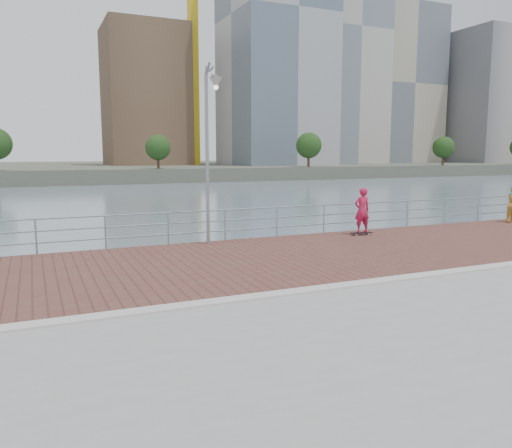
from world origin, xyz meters
name	(u,v)px	position (x,y,z in m)	size (l,w,h in m)	color
water	(292,379)	(0.00, 0.00, -2.00)	(400.00, 400.00, 0.00)	slate
brick_lane	(233,261)	(0.00, 3.60, 0.01)	(40.00, 6.80, 0.02)	brown
curb	(293,292)	(0.00, 0.00, 0.03)	(40.00, 0.40, 0.06)	#B7B5AD
far_shore	(55,170)	(0.00, 122.50, -0.75)	(320.00, 95.00, 2.50)	#4C5142
guardrail	(197,223)	(0.00, 7.00, 0.69)	(39.06, 0.06, 1.13)	#8C9EA8
street_lamp	(211,123)	(0.23, 6.08, 4.06)	(0.42, 1.21, 5.71)	gray
skateboard	(361,233)	(6.14, 5.93, 0.09)	(0.85, 0.30, 0.10)	black
skateboarder	(362,210)	(6.14, 5.93, 0.96)	(0.62, 0.41, 1.71)	#C11943
tower_crane	(181,16)	(27.36, 104.00, 33.50)	(47.00, 2.00, 50.70)	gold
skyline	(198,55)	(31.29, 104.12, 25.55)	(233.00, 41.00, 68.43)	#ADA38E
shoreline_trees	(224,146)	(27.22, 77.00, 4.45)	(169.64, 5.05, 6.73)	#473323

